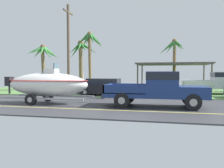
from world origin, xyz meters
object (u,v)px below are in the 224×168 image
(boat_on_trailer, at_px, (47,84))
(palm_tree_near_right, at_px, (44,55))
(parked_pickup_background, at_px, (223,82))
(carport_awning, at_px, (173,65))
(utility_pole, at_px, (68,48))
(parked_sedan_near, at_px, (106,87))
(palm_tree_mid, at_px, (90,45))
(palm_tree_far_left, at_px, (81,53))
(palm_tree_far_right, at_px, (174,51))
(pickup_truck_towing, at_px, (162,87))

(boat_on_trailer, relative_size, palm_tree_near_right, 1.31)
(parked_pickup_background, xyz_separation_m, carport_awning, (-3.96, 4.01, 1.65))
(palm_tree_near_right, xyz_separation_m, utility_pole, (4.46, -3.92, 0.18))
(parked_sedan_near, relative_size, utility_pole, 0.60)
(boat_on_trailer, distance_m, palm_tree_mid, 9.16)
(palm_tree_near_right, bearing_deg, palm_tree_far_left, 36.58)
(boat_on_trailer, bearing_deg, palm_tree_far_right, 62.88)
(pickup_truck_towing, distance_m, palm_tree_far_left, 14.94)
(palm_tree_mid, bearing_deg, palm_tree_far_left, 123.43)
(palm_tree_mid, relative_size, palm_tree_far_left, 1.06)
(palm_tree_near_right, bearing_deg, palm_tree_mid, -7.89)
(palm_tree_mid, xyz_separation_m, palm_tree_far_right, (7.88, 6.58, -0.09))
(parked_pickup_background, bearing_deg, boat_on_trailer, -143.67)
(pickup_truck_towing, relative_size, boat_on_trailer, 0.88)
(parked_pickup_background, bearing_deg, parked_sedan_near, -161.42)
(pickup_truck_towing, xyz_separation_m, palm_tree_near_right, (-12.07, 9.26, 2.62))
(pickup_truck_towing, height_order, carport_awning, carport_awning)
(utility_pole, bearing_deg, palm_tree_far_left, 101.10)
(utility_pole, bearing_deg, parked_pickup_background, 14.12)
(carport_awning, distance_m, palm_tree_far_left, 9.91)
(parked_pickup_background, bearing_deg, palm_tree_near_right, 177.39)
(parked_sedan_near, distance_m, palm_tree_mid, 5.49)
(parked_pickup_background, xyz_separation_m, palm_tree_near_right, (-16.97, 0.77, 2.61))
(palm_tree_far_left, bearing_deg, boat_on_trailer, -79.26)
(pickup_truck_towing, relative_size, parked_sedan_near, 1.24)
(pickup_truck_towing, height_order, parked_sedan_near, pickup_truck_towing)
(palm_tree_near_right, distance_m, palm_tree_far_right, 14.43)
(boat_on_trailer, relative_size, parked_sedan_near, 1.41)
(palm_tree_far_left, bearing_deg, parked_pickup_background, -12.98)
(palm_tree_near_right, bearing_deg, utility_pole, -41.29)
(palm_tree_near_right, relative_size, palm_tree_far_left, 0.88)
(boat_on_trailer, height_order, palm_tree_far_left, palm_tree_far_left)
(palm_tree_far_right, bearing_deg, palm_tree_near_right, -156.06)
(parked_sedan_near, height_order, palm_tree_far_right, palm_tree_far_right)
(carport_awning, xyz_separation_m, palm_tree_far_left, (-9.78, -0.84, 1.35))
(boat_on_trailer, distance_m, palm_tree_near_right, 11.03)
(palm_tree_far_right, relative_size, utility_pole, 0.78)
(palm_tree_mid, xyz_separation_m, palm_tree_far_left, (-2.06, 3.13, -0.43))
(pickup_truck_towing, xyz_separation_m, palm_tree_far_right, (1.10, 15.10, 3.36))
(palm_tree_far_right, distance_m, utility_pole, 13.10)
(pickup_truck_towing, distance_m, parked_pickup_background, 9.79)
(boat_on_trailer, relative_size, carport_awning, 0.85)
(parked_sedan_near, height_order, palm_tree_near_right, palm_tree_near_right)
(parked_sedan_near, xyz_separation_m, palm_tree_far_right, (5.54, 9.76, 3.73))
(palm_tree_near_right, bearing_deg, boat_on_trailer, -59.58)
(utility_pole, bearing_deg, palm_tree_mid, 75.48)
(carport_awning, bearing_deg, palm_tree_far_right, 86.33)
(parked_pickup_background, distance_m, palm_tree_far_right, 8.33)
(utility_pole, bearing_deg, carport_awning, 39.97)
(palm_tree_far_left, relative_size, utility_pole, 0.74)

